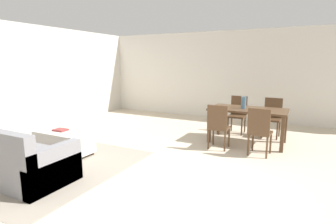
{
  "coord_description": "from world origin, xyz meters",
  "views": [
    {
      "loc": [
        1.84,
        -3.3,
        1.75
      ],
      "look_at": [
        -0.68,
        1.58,
        0.74
      ],
      "focal_mm": 28.76,
      "sensor_mm": 36.0,
      "label": 1
    }
  ],
  "objects_px": {
    "couch": "(6,159)",
    "ottoman_table": "(64,141)",
    "vase_centerpiece": "(244,103)",
    "dining_chair_far_left": "(238,112)",
    "dining_chair_near_left": "(218,124)",
    "dining_chair_far_right": "(272,115)",
    "dining_chair_near_right": "(259,129)",
    "dining_table": "(248,113)",
    "book_on_ottoman": "(61,130)"
  },
  "relations": [
    {
      "from": "dining_chair_far_left",
      "to": "dining_chair_far_right",
      "type": "xyz_separation_m",
      "value": [
        0.81,
        -0.0,
        0.0
      ]
    },
    {
      "from": "dining_chair_far_right",
      "to": "dining_chair_near_right",
      "type": "bearing_deg",
      "value": -91.81
    },
    {
      "from": "couch",
      "to": "book_on_ottoman",
      "type": "xyz_separation_m",
      "value": [
        -0.2,
        1.23,
        0.15
      ]
    },
    {
      "from": "dining_table",
      "to": "vase_centerpiece",
      "type": "xyz_separation_m",
      "value": [
        -0.1,
        -0.03,
        0.23
      ]
    },
    {
      "from": "vase_centerpiece",
      "to": "book_on_ottoman",
      "type": "bearing_deg",
      "value": -142.86
    },
    {
      "from": "dining_chair_near_left",
      "to": "dining_chair_far_right",
      "type": "distance_m",
      "value": 1.75
    },
    {
      "from": "ottoman_table",
      "to": "dining_chair_near_left",
      "type": "xyz_separation_m",
      "value": [
        2.57,
        1.64,
        0.28
      ]
    },
    {
      "from": "ottoman_table",
      "to": "dining_chair_far_left",
      "type": "distance_m",
      "value": 4.11
    },
    {
      "from": "couch",
      "to": "vase_centerpiece",
      "type": "height_order",
      "value": "vase_centerpiece"
    },
    {
      "from": "couch",
      "to": "dining_chair_far_right",
      "type": "height_order",
      "value": "dining_chair_far_right"
    },
    {
      "from": "book_on_ottoman",
      "to": "vase_centerpiece",
      "type": "bearing_deg",
      "value": 37.14
    },
    {
      "from": "dining_table",
      "to": "dining_chair_near_right",
      "type": "xyz_separation_m",
      "value": [
        0.37,
        -0.78,
        -0.14
      ]
    },
    {
      "from": "dining_chair_near_right",
      "to": "dining_chair_far_left",
      "type": "bearing_deg",
      "value": 116.04
    },
    {
      "from": "dining_chair_far_right",
      "to": "dining_chair_near_left",
      "type": "bearing_deg",
      "value": -119.28
    },
    {
      "from": "couch",
      "to": "dining_chair_near_left",
      "type": "xyz_separation_m",
      "value": [
        2.5,
        2.81,
        0.23
      ]
    },
    {
      "from": "dining_chair_near_right",
      "to": "dining_chair_far_left",
      "type": "relative_size",
      "value": 1.0
    },
    {
      "from": "vase_centerpiece",
      "to": "book_on_ottoman",
      "type": "xyz_separation_m",
      "value": [
        -3.04,
        -2.3,
        -0.44
      ]
    },
    {
      "from": "dining_chair_near_right",
      "to": "dining_chair_far_right",
      "type": "distance_m",
      "value": 1.55
    },
    {
      "from": "dining_chair_far_right",
      "to": "couch",
      "type": "bearing_deg",
      "value": -127.74
    },
    {
      "from": "dining_chair_near_left",
      "to": "dining_chair_far_left",
      "type": "height_order",
      "value": "same"
    },
    {
      "from": "dining_chair_far_right",
      "to": "vase_centerpiece",
      "type": "height_order",
      "value": "vase_centerpiece"
    },
    {
      "from": "dining_chair_near_left",
      "to": "couch",
      "type": "bearing_deg",
      "value": -131.65
    },
    {
      "from": "dining_chair_far_left",
      "to": "couch",
      "type": "bearing_deg",
      "value": -120.39
    },
    {
      "from": "dining_chair_far_left",
      "to": "dining_chair_near_right",
      "type": "bearing_deg",
      "value": -63.96
    },
    {
      "from": "couch",
      "to": "dining_chair_near_right",
      "type": "distance_m",
      "value": 4.33
    },
    {
      "from": "dining_chair_near_left",
      "to": "vase_centerpiece",
      "type": "distance_m",
      "value": 0.88
    },
    {
      "from": "dining_table",
      "to": "dining_chair_far_left",
      "type": "bearing_deg",
      "value": 116.55
    },
    {
      "from": "couch",
      "to": "book_on_ottoman",
      "type": "bearing_deg",
      "value": 99.24
    },
    {
      "from": "ottoman_table",
      "to": "vase_centerpiece",
      "type": "relative_size",
      "value": 4.62
    },
    {
      "from": "ottoman_table",
      "to": "dining_chair_far_left",
      "type": "bearing_deg",
      "value": 50.51
    },
    {
      "from": "couch",
      "to": "ottoman_table",
      "type": "xyz_separation_m",
      "value": [
        -0.07,
        1.17,
        -0.05
      ]
    },
    {
      "from": "ottoman_table",
      "to": "dining_chair_near_right",
      "type": "xyz_separation_m",
      "value": [
        3.37,
        1.61,
        0.28
      ]
    },
    {
      "from": "dining_chair_far_left",
      "to": "ottoman_table",
      "type": "bearing_deg",
      "value": -129.49
    },
    {
      "from": "dining_table",
      "to": "vase_centerpiece",
      "type": "bearing_deg",
      "value": -162.27
    },
    {
      "from": "dining_chair_near_right",
      "to": "dining_chair_near_left",
      "type": "bearing_deg",
      "value": 177.82
    },
    {
      "from": "ottoman_table",
      "to": "dining_chair_near_right",
      "type": "relative_size",
      "value": 1.3
    },
    {
      "from": "dining_chair_near_left",
      "to": "dining_chair_near_right",
      "type": "bearing_deg",
      "value": -2.18
    },
    {
      "from": "dining_chair_near_right",
      "to": "dining_chair_far_right",
      "type": "relative_size",
      "value": 1.0
    },
    {
      "from": "book_on_ottoman",
      "to": "dining_table",
      "type": "bearing_deg",
      "value": 36.65
    },
    {
      "from": "couch",
      "to": "vase_centerpiece",
      "type": "bearing_deg",
      "value": 51.23
    },
    {
      "from": "ottoman_table",
      "to": "dining_chair_near_right",
      "type": "height_order",
      "value": "dining_chair_near_right"
    },
    {
      "from": "dining_chair_near_left",
      "to": "dining_chair_near_right",
      "type": "relative_size",
      "value": 1.0
    },
    {
      "from": "couch",
      "to": "dining_table",
      "type": "relative_size",
      "value": 1.33
    },
    {
      "from": "dining_chair_far_right",
      "to": "book_on_ottoman",
      "type": "bearing_deg",
      "value": -138.88
    },
    {
      "from": "couch",
      "to": "dining_table",
      "type": "height_order",
      "value": "couch"
    },
    {
      "from": "ottoman_table",
      "to": "dining_table",
      "type": "relative_size",
      "value": 0.74
    },
    {
      "from": "dining_chair_far_left",
      "to": "book_on_ottoman",
      "type": "distance_m",
      "value": 4.15
    },
    {
      "from": "dining_chair_far_right",
      "to": "book_on_ottoman",
      "type": "relative_size",
      "value": 3.54
    },
    {
      "from": "couch",
      "to": "vase_centerpiece",
      "type": "xyz_separation_m",
      "value": [
        2.84,
        3.53,
        0.6
      ]
    },
    {
      "from": "vase_centerpiece",
      "to": "dining_table",
      "type": "bearing_deg",
      "value": 17.73
    }
  ]
}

